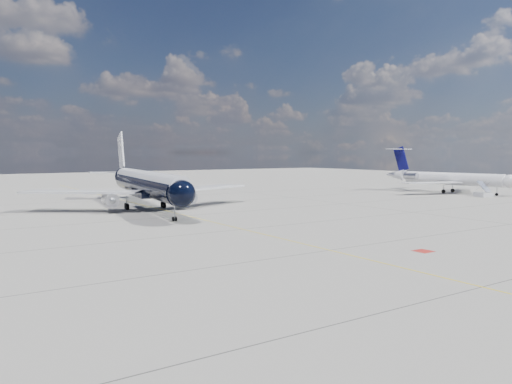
% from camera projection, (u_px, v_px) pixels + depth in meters
% --- Properties ---
extents(ground, '(320.00, 320.00, 0.00)m').
position_uv_depth(ground, '(172.00, 212.00, 74.64)').
color(ground, gray).
rests_on(ground, ground).
extents(taxiway_centerline, '(0.16, 160.00, 0.01)m').
position_uv_depth(taxiway_centerline, '(187.00, 216.00, 70.48)').
color(taxiway_centerline, yellow).
rests_on(taxiway_centerline, ground).
extents(red_marking, '(1.60, 1.60, 0.01)m').
position_uv_depth(red_marking, '(423.00, 251.00, 45.14)').
color(red_marking, maroon).
rests_on(red_marking, ground).
extents(main_airliner, '(36.47, 44.73, 12.94)m').
position_uv_depth(main_airliner, '(145.00, 184.00, 79.01)').
color(main_airliner, black).
rests_on(main_airliner, ground).
extents(regional_jet, '(26.61, 30.78, 10.43)m').
position_uv_depth(regional_jet, '(444.00, 178.00, 111.30)').
color(regional_jet, white).
rests_on(regional_jet, ground).
extents(boarding_stair, '(3.24, 3.62, 3.33)m').
position_uv_depth(boarding_stair, '(483.00, 194.00, 100.61)').
color(boarding_stair, white).
rests_on(boarding_stair, ground).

